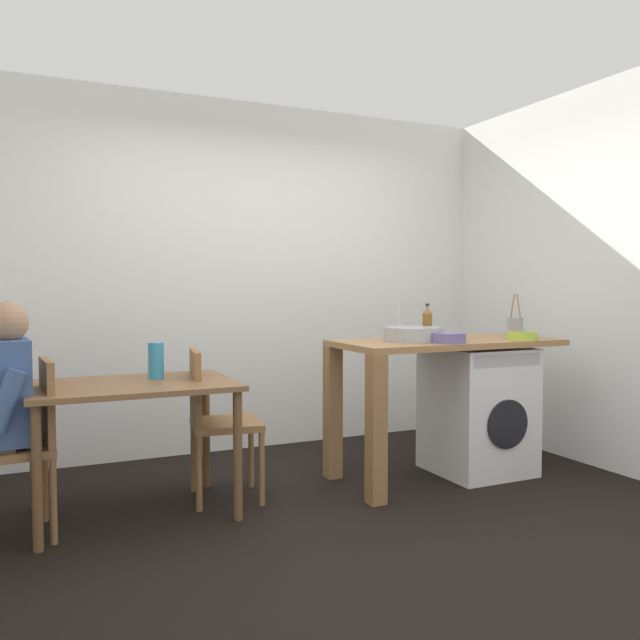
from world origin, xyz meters
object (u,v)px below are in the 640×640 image
chair_person_seat (25,438)px  washing_machine (477,410)px  utensil_crock (515,326)px  mixing_bowl (448,337)px  colander (522,335)px  dining_table (133,400)px  chair_opposite (214,415)px  bottle_tall_green (427,323)px  vase (156,361)px

chair_person_seat → washing_machine: 2.83m
washing_machine → utensil_crock: (0.37, 0.05, 0.56)m
mixing_bowl → colander: 0.58m
dining_table → utensil_crock: (2.65, -0.07, 0.35)m
colander → chair_opposite: bearing=168.5°
chair_person_seat → chair_opposite: 1.03m
washing_machine → utensil_crock: 0.67m
washing_machine → mixing_bowl: size_ratio=3.78×
dining_table → chair_person_seat: bearing=-170.2°
chair_opposite → colander: size_ratio=4.50×
mixing_bowl → chair_opposite: bearing=164.7°
chair_person_seat → chair_opposite: same height
chair_person_seat → bottle_tall_green: bottle_tall_green is taller
chair_opposite → vase: vase is taller
chair_person_seat → utensil_crock: 3.23m
chair_opposite → washing_machine: chair_opposite is taller
chair_person_seat → washing_machine: bearing=-94.8°
utensil_crock → chair_opposite: bearing=176.5°
chair_opposite → colander: 2.08m
washing_machine → bottle_tall_green: size_ratio=3.62×
colander → vase: size_ratio=0.95×
mixing_bowl → chair_person_seat: bearing=174.6°
dining_table → mixing_bowl: mixing_bowl is taller
mixing_bowl → colander: bearing=-2.0°
utensil_crock → vase: 2.51m
bottle_tall_green → chair_person_seat: bearing=-177.3°
vase → chair_person_seat: bearing=-164.4°
mixing_bowl → vase: bearing=166.3°
dining_table → chair_opposite: (0.48, 0.06, -0.14)m
chair_person_seat → mixing_bowl: size_ratio=3.96×
vase → chair_opposite: bearing=-6.7°
chair_person_seat → bottle_tall_green: (2.51, 0.12, 0.52)m
washing_machine → bottle_tall_green: bearing=154.8°
utensil_crock → vase: bearing=176.1°
dining_table → mixing_bowl: 1.93m
chair_opposite → colander: (1.99, -0.40, 0.44)m
dining_table → chair_person_seat: (-0.55, -0.09, -0.14)m
chair_opposite → colander: bearing=87.5°
bottle_tall_green → colander: (0.50, -0.37, -0.08)m
dining_table → washing_machine: size_ratio=1.28×
chair_person_seat → utensil_crock: size_ratio=3.00×
chair_person_seat → vase: (0.70, 0.19, 0.34)m
chair_opposite → utensil_crock: 2.23m
mixing_bowl → washing_machine: bearing=26.5°
chair_opposite → utensil_crock: utensil_crock is taller
dining_table → utensil_crock: bearing=-1.6°
chair_opposite → bottle_tall_green: 1.58m
mixing_bowl → colander: (0.58, -0.02, -0.00)m
chair_opposite → utensil_crock: size_ratio=3.00×
dining_table → chair_opposite: chair_opposite is taller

